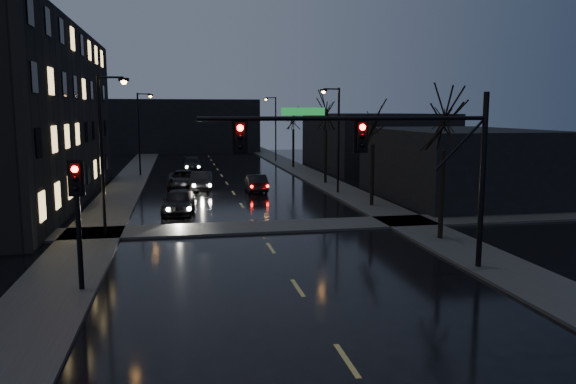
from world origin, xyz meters
name	(u,v)px	position (x,y,z in m)	size (l,w,h in m)	color
sidewalk_left	(123,190)	(-8.50, 35.00, 0.06)	(3.00, 140.00, 0.12)	#2D2D2B
sidewalk_right	(329,184)	(8.50, 35.00, 0.06)	(3.00, 140.00, 0.12)	#2D2D2B
sidewalk_cross	(257,227)	(0.00, 18.50, 0.06)	(40.00, 3.00, 0.12)	#2D2D2B
commercial_right_near	(457,164)	(15.50, 26.00, 2.50)	(10.00, 14.00, 5.00)	black
commercial_right_far	(373,141)	(17.00, 48.00, 3.00)	(12.00, 18.00, 6.00)	black
far_block	(185,126)	(-3.00, 78.00, 4.00)	(22.00, 10.00, 8.00)	black
signal_mast	(393,149)	(3.85, 9.00, 4.87)	(11.11, 0.41, 7.00)	black
signal_pole_left	(77,207)	(-7.50, 8.99, 3.01)	(0.35, 0.41, 4.53)	black
tree_near	(445,112)	(8.40, 14.00, 6.22)	(3.52, 3.52, 8.08)	black
tree_mid_a	(373,118)	(8.40, 24.00, 5.83)	(3.30, 3.30, 7.58)	black
tree_mid_b	(326,107)	(8.40, 36.00, 6.61)	(3.74, 3.74, 8.59)	black
tree_far	(293,113)	(8.40, 50.00, 6.06)	(3.43, 3.43, 7.88)	black
streetlight_l_near	(106,142)	(-7.58, 18.00, 4.77)	(1.53, 0.28, 8.00)	black
streetlight_l_far	(141,127)	(-7.58, 45.00, 4.77)	(1.53, 0.28, 8.00)	black
streetlight_r_mid	(336,131)	(7.58, 30.00, 4.77)	(1.53, 0.28, 8.00)	black
streetlight_r_far	(274,123)	(7.58, 58.00, 4.77)	(1.53, 0.28, 8.00)	black
oncoming_car_a	(179,201)	(-4.15, 23.86, 0.76)	(1.80, 4.47, 1.52)	black
oncoming_car_b	(201,181)	(-2.40, 34.15, 0.73)	(1.54, 4.41, 1.45)	black
oncoming_car_c	(183,179)	(-3.75, 35.40, 0.75)	(2.47, 5.36, 1.49)	black
oncoming_car_d	(192,164)	(-2.74, 48.83, 0.72)	(2.02, 4.97, 1.44)	black
lead_car	(256,183)	(1.80, 32.41, 0.69)	(1.46, 4.18, 1.38)	black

